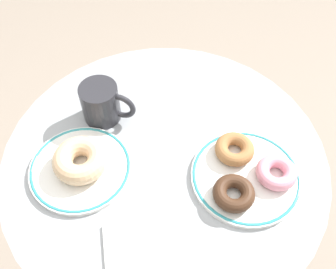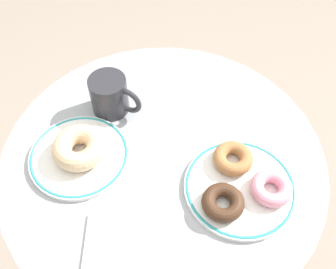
% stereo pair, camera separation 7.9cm
% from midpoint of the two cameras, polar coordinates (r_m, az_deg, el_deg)
% --- Properties ---
extents(ground_plane, '(7.00, 7.00, 0.02)m').
position_cam_midpoint_polar(ground_plane, '(1.48, 1.15, -19.10)').
color(ground_plane, gray).
extents(cafe_table, '(0.68, 0.68, 0.72)m').
position_cam_midpoint_polar(cafe_table, '(1.02, 1.61, -10.64)').
color(cafe_table, '#999EA3').
rests_on(cafe_table, ground).
extents(plate_left, '(0.21, 0.21, 0.01)m').
position_cam_midpoint_polar(plate_left, '(0.82, -10.22, -3.28)').
color(plate_left, white).
rests_on(plate_left, cafe_table).
extents(plate_right, '(0.22, 0.22, 0.01)m').
position_cam_midpoint_polar(plate_right, '(0.79, 13.33, -7.77)').
color(plate_right, white).
rests_on(plate_right, cafe_table).
extents(donut_glazed, '(0.14, 0.14, 0.04)m').
position_cam_midpoint_polar(donut_glazed, '(0.80, -10.17, -2.11)').
color(donut_glazed, '#E0B789').
rests_on(donut_glazed, plate_left).
extents(donut_pink_frosted, '(0.09, 0.09, 0.03)m').
position_cam_midpoint_polar(donut_pink_frosted, '(0.78, 17.71, -7.68)').
color(donut_pink_frosted, pink).
rests_on(donut_pink_frosted, plate_right).
extents(donut_cinnamon, '(0.11, 0.11, 0.03)m').
position_cam_midpoint_polar(donut_cinnamon, '(0.80, 12.29, -3.63)').
color(donut_cinnamon, '#A36B3D').
rests_on(donut_cinnamon, plate_right).
extents(donut_chocolate, '(0.11, 0.11, 0.03)m').
position_cam_midpoint_polar(donut_chocolate, '(0.75, 11.10, -9.94)').
color(donut_chocolate, '#422819').
rests_on(donut_chocolate, plate_right).
extents(paper_napkin, '(0.16, 0.14, 0.01)m').
position_cam_midpoint_polar(paper_napkin, '(0.73, -3.40, -15.73)').
color(paper_napkin, white).
rests_on(paper_napkin, cafe_table).
extents(coffee_mug, '(0.12, 0.08, 0.09)m').
position_cam_midpoint_polar(coffee_mug, '(0.86, -5.83, 5.57)').
color(coffee_mug, '#28282D').
rests_on(coffee_mug, cafe_table).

